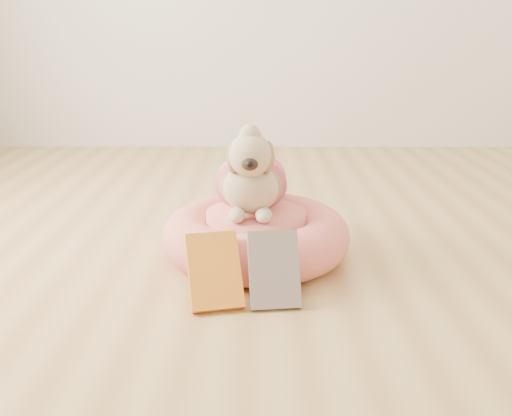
{
  "coord_description": "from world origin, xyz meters",
  "views": [
    {
      "loc": [
        -0.11,
        -1.39,
        0.72
      ],
      "look_at": [
        -0.12,
        0.32,
        0.19
      ],
      "focal_mm": 40.0,
      "sensor_mm": 36.0,
      "label": 1
    }
  ],
  "objects_px": {
    "dog": "(251,164)",
    "book_white": "(274,269)",
    "pet_bed": "(256,235)",
    "book_yellow": "(214,271)"
  },
  "relations": [
    {
      "from": "dog",
      "to": "book_white",
      "type": "height_order",
      "value": "dog"
    },
    {
      "from": "pet_bed",
      "to": "dog",
      "type": "distance_m",
      "value": 0.24
    },
    {
      "from": "pet_bed",
      "to": "book_yellow",
      "type": "height_order",
      "value": "book_yellow"
    },
    {
      "from": "pet_bed",
      "to": "dog",
      "type": "bearing_deg",
      "value": 117.3
    },
    {
      "from": "book_yellow",
      "to": "dog",
      "type": "bearing_deg",
      "value": 62.47
    },
    {
      "from": "dog",
      "to": "book_white",
      "type": "bearing_deg",
      "value": -79.28
    },
    {
      "from": "pet_bed",
      "to": "book_yellow",
      "type": "distance_m",
      "value": 0.35
    },
    {
      "from": "pet_bed",
      "to": "book_yellow",
      "type": "bearing_deg",
      "value": -108.74
    },
    {
      "from": "book_yellow",
      "to": "book_white",
      "type": "xyz_separation_m",
      "value": [
        0.16,
        -0.0,
        0.01
      ]
    },
    {
      "from": "pet_bed",
      "to": "book_yellow",
      "type": "xyz_separation_m",
      "value": [
        -0.11,
        -0.33,
        0.02
      ]
    }
  ]
}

